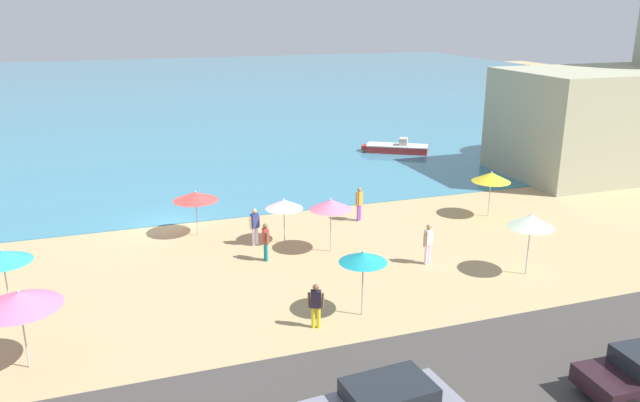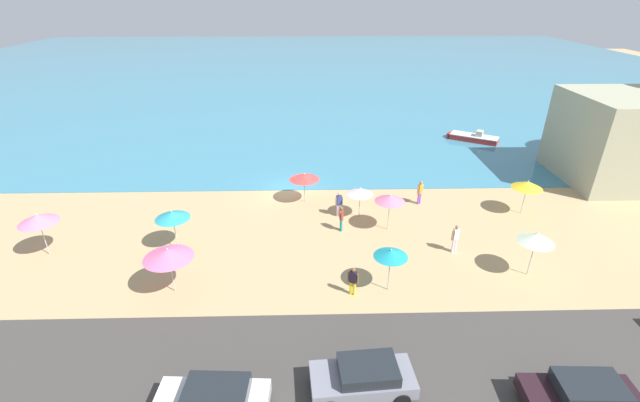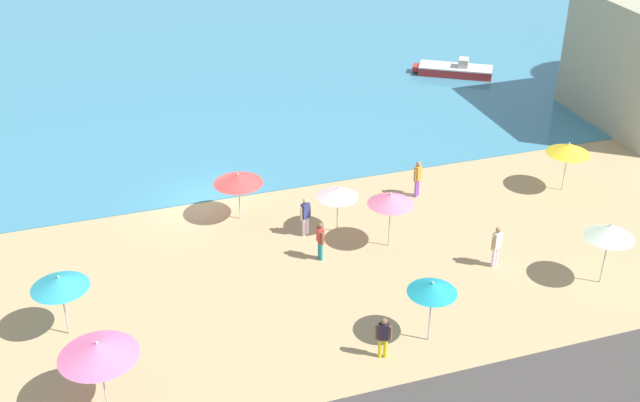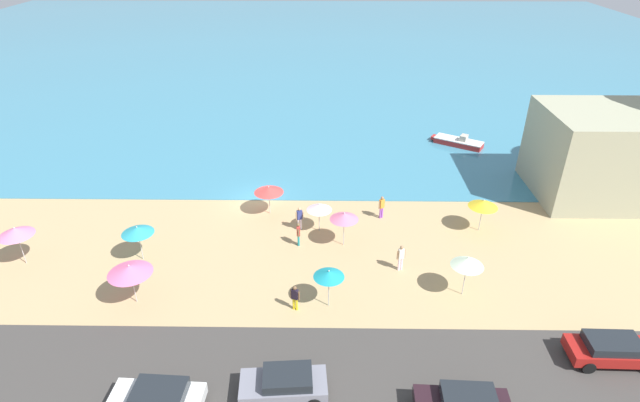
{
  "view_description": "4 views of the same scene",
  "coord_description": "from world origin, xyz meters",
  "px_view_note": "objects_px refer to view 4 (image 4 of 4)",
  "views": [
    {
      "loc": [
        -2.47,
        -30.77,
        10.61
      ],
      "look_at": [
        6.46,
        -4.93,
        2.09
      ],
      "focal_mm": 35.0,
      "sensor_mm": 36.0,
      "label": 1
    },
    {
      "loc": [
        1.6,
        -29.76,
        14.13
      ],
      "look_at": [
        2.24,
        -5.04,
        1.61
      ],
      "focal_mm": 24.0,
      "sensor_mm": 36.0,
      "label": 2
    },
    {
      "loc": [
        -4.92,
        -31.96,
        18.15
      ],
      "look_at": [
        4.55,
        -3.01,
        0.88
      ],
      "focal_mm": 45.0,
      "sensor_mm": 36.0,
      "label": 3
    },
    {
      "loc": [
        5.39,
        -33.92,
        19.14
      ],
      "look_at": [
        4.94,
        -1.48,
        0.82
      ],
      "focal_mm": 28.0,
      "sensor_mm": 36.0,
      "label": 4
    }
  ],
  "objects_px": {
    "beach_umbrella_8": "(15,232)",
    "beach_umbrella_4": "(137,230)",
    "beach_umbrella_5": "(269,190)",
    "bather_3": "(300,217)",
    "bather_5": "(295,297)",
    "skiff_nearshore": "(458,142)",
    "beach_umbrella_0": "(483,204)",
    "beach_umbrella_3": "(329,274)",
    "parked_car_0": "(285,383)",
    "bather_2": "(401,256)",
    "beach_umbrella_2": "(319,207)",
    "beach_umbrella_6": "(344,216)",
    "bather_1": "(298,233)",
    "parked_car_4": "(158,398)",
    "bather_0": "(382,206)",
    "beach_umbrella_1": "(468,262)",
    "parked_car_1": "(614,349)",
    "beach_umbrella_7": "(130,270)"
  },
  "relations": [
    {
      "from": "beach_umbrella_7",
      "to": "skiff_nearshore",
      "type": "distance_m",
      "value": 33.09
    },
    {
      "from": "beach_umbrella_6",
      "to": "bather_1",
      "type": "relative_size",
      "value": 1.49
    },
    {
      "from": "parked_car_1",
      "to": "bather_0",
      "type": "bearing_deg",
      "value": 126.77
    },
    {
      "from": "beach_umbrella_1",
      "to": "skiff_nearshore",
      "type": "xyz_separation_m",
      "value": [
        4.77,
        22.15,
        -1.95
      ]
    },
    {
      "from": "beach_umbrella_6",
      "to": "beach_umbrella_5",
      "type": "bearing_deg",
      "value": 142.72
    },
    {
      "from": "beach_umbrella_0",
      "to": "bather_3",
      "type": "distance_m",
      "value": 12.72
    },
    {
      "from": "beach_umbrella_0",
      "to": "bather_5",
      "type": "xyz_separation_m",
      "value": [
        -12.51,
        -8.42,
        -1.23
      ]
    },
    {
      "from": "beach_umbrella_5",
      "to": "beach_umbrella_4",
      "type": "bearing_deg",
      "value": -142.19
    },
    {
      "from": "bather_2",
      "to": "beach_umbrella_2",
      "type": "bearing_deg",
      "value": 138.97
    },
    {
      "from": "beach_umbrella_8",
      "to": "beach_umbrella_4",
      "type": "bearing_deg",
      "value": 4.21
    },
    {
      "from": "beach_umbrella_6",
      "to": "bather_0",
      "type": "bearing_deg",
      "value": 51.13
    },
    {
      "from": "beach_umbrella_5",
      "to": "skiff_nearshore",
      "type": "xyz_separation_m",
      "value": [
        16.97,
        13.05,
        -1.59
      ]
    },
    {
      "from": "bather_5",
      "to": "skiff_nearshore",
      "type": "relative_size",
      "value": 0.34
    },
    {
      "from": "beach_umbrella_0",
      "to": "beach_umbrella_3",
      "type": "distance_m",
      "value": 13.36
    },
    {
      "from": "beach_umbrella_2",
      "to": "bather_1",
      "type": "distance_m",
      "value": 2.45
    },
    {
      "from": "bather_5",
      "to": "parked_car_0",
      "type": "distance_m",
      "value": 5.85
    },
    {
      "from": "beach_umbrella_5",
      "to": "bather_3",
      "type": "height_order",
      "value": "beach_umbrella_5"
    },
    {
      "from": "beach_umbrella_1",
      "to": "bather_0",
      "type": "height_order",
      "value": "beach_umbrella_1"
    },
    {
      "from": "beach_umbrella_7",
      "to": "bather_3",
      "type": "xyz_separation_m",
      "value": [
        8.99,
        7.82,
        -1.29
      ]
    },
    {
      "from": "beach_umbrella_3",
      "to": "beach_umbrella_8",
      "type": "xyz_separation_m",
      "value": [
        -19.33,
        3.75,
        0.16
      ]
    },
    {
      "from": "parked_car_0",
      "to": "beach_umbrella_5",
      "type": "bearing_deg",
      "value": 98.2
    },
    {
      "from": "beach_umbrella_0",
      "to": "bather_2",
      "type": "distance_m",
      "value": 7.82
    },
    {
      "from": "beach_umbrella_8",
      "to": "parked_car_4",
      "type": "distance_m",
      "value": 16.07
    },
    {
      "from": "beach_umbrella_3",
      "to": "parked_car_0",
      "type": "xyz_separation_m",
      "value": [
        -2.01,
        -6.19,
        -1.44
      ]
    },
    {
      "from": "beach_umbrella_1",
      "to": "bather_2",
      "type": "distance_m",
      "value": 4.28
    },
    {
      "from": "parked_car_1",
      "to": "beach_umbrella_5",
      "type": "bearing_deg",
      "value": 142.47
    },
    {
      "from": "beach_umbrella_0",
      "to": "bather_0",
      "type": "bearing_deg",
      "value": 166.88
    },
    {
      "from": "bather_1",
      "to": "bather_3",
      "type": "height_order",
      "value": "bather_3"
    },
    {
      "from": "parked_car_0",
      "to": "beach_umbrella_3",
      "type": "bearing_deg",
      "value": 72.04
    },
    {
      "from": "beach_umbrella_2",
      "to": "beach_umbrella_6",
      "type": "relative_size",
      "value": 0.86
    },
    {
      "from": "beach_umbrella_0",
      "to": "beach_umbrella_4",
      "type": "xyz_separation_m",
      "value": [
        -22.63,
        -3.78,
        0.06
      ]
    },
    {
      "from": "beach_umbrella_6",
      "to": "parked_car_4",
      "type": "bearing_deg",
      "value": -123.02
    },
    {
      "from": "beach_umbrella_2",
      "to": "parked_car_4",
      "type": "bearing_deg",
      "value": -114.79
    },
    {
      "from": "parked_car_1",
      "to": "skiff_nearshore",
      "type": "height_order",
      "value": "parked_car_1"
    },
    {
      "from": "beach_umbrella_8",
      "to": "bather_3",
      "type": "height_order",
      "value": "beach_umbrella_8"
    },
    {
      "from": "beach_umbrella_5",
      "to": "bather_5",
      "type": "xyz_separation_m",
      "value": [
        2.5,
        -10.55,
        -1.06
      ]
    },
    {
      "from": "beach_umbrella_1",
      "to": "beach_umbrella_5",
      "type": "xyz_separation_m",
      "value": [
        -12.2,
        9.1,
        -0.36
      ]
    },
    {
      "from": "beach_umbrella_5",
      "to": "parked_car_0",
      "type": "relative_size",
      "value": 0.55
    },
    {
      "from": "bather_5",
      "to": "bather_1",
      "type": "bearing_deg",
      "value": 91.26
    },
    {
      "from": "parked_car_4",
      "to": "parked_car_0",
      "type": "bearing_deg",
      "value": 8.93
    },
    {
      "from": "beach_umbrella_1",
      "to": "bather_3",
      "type": "height_order",
      "value": "beach_umbrella_1"
    },
    {
      "from": "beach_umbrella_8",
      "to": "bather_3",
      "type": "distance_m",
      "value": 17.86
    },
    {
      "from": "beach_umbrella_1",
      "to": "parked_car_4",
      "type": "distance_m",
      "value": 17.48
    },
    {
      "from": "beach_umbrella_5",
      "to": "bather_1",
      "type": "bearing_deg",
      "value": -60.41
    },
    {
      "from": "beach_umbrella_3",
      "to": "beach_umbrella_0",
      "type": "bearing_deg",
      "value": 37.2
    },
    {
      "from": "bather_0",
      "to": "bather_5",
      "type": "bearing_deg",
      "value": -119.87
    },
    {
      "from": "beach_umbrella_2",
      "to": "bather_0",
      "type": "height_order",
      "value": "beach_umbrella_2"
    },
    {
      "from": "beach_umbrella_5",
      "to": "beach_umbrella_8",
      "type": "xyz_separation_m",
      "value": [
        -14.96,
        -6.45,
        0.41
      ]
    },
    {
      "from": "beach_umbrella_3",
      "to": "bather_5",
      "type": "height_order",
      "value": "beach_umbrella_3"
    },
    {
      "from": "beach_umbrella_4",
      "to": "bather_2",
      "type": "height_order",
      "value": "beach_umbrella_4"
    }
  ]
}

